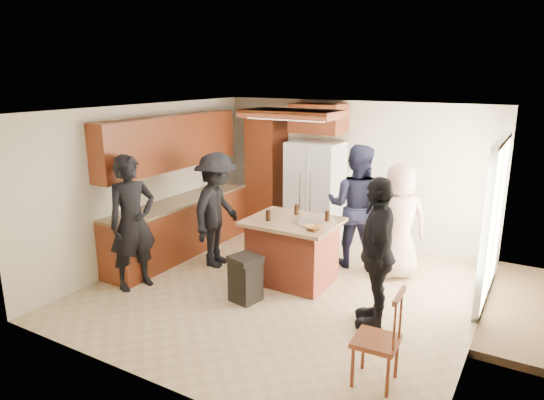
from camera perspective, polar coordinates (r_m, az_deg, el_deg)
The scene contains 12 objects.
person_front_left at distance 6.98m, azimuth -16.09°, elevation -2.58°, with size 0.69×0.51×1.90m, color black.
person_behind_left at distance 7.59m, azimuth 9.88°, elevation -0.74°, with size 0.94×0.58×1.93m, color #1A1C34.
person_behind_right at distance 7.30m, azimuth 14.65°, elevation -2.47°, with size 0.84×0.55×1.72m, color tan.
person_side_right at distance 5.85m, azimuth 12.23°, elevation -6.04°, with size 1.07×0.55×1.83m, color black.
person_counter at distance 7.55m, azimuth -6.51°, elevation -1.18°, with size 1.16×0.54×1.80m, color black.
left_cabinetry at distance 8.15m, azimuth -11.08°, elevation 0.23°, with size 0.64×3.00×2.30m.
back_wall_units at distance 8.98m, azimuth 0.81°, elevation 4.60°, with size 1.80×0.60×2.45m.
refrigerator at distance 8.66m, azimuth 5.06°, elevation 0.92°, with size 0.90×0.76×1.80m.
kitchen_island at distance 7.05m, azimuth 2.41°, elevation -5.92°, with size 1.28×1.03×0.93m.
island_items at distance 6.72m, azimuth 4.04°, elevation -2.55°, with size 0.91×0.71×0.15m.
trash_bin at distance 6.52m, azimuth -3.13°, elevation -9.16°, with size 0.45×0.45×0.63m.
spindle_chair at distance 4.96m, azimuth 12.39°, elevation -15.93°, with size 0.44×0.44×0.99m.
Camera 1 is at (3.01, -5.50, 2.95)m, focal length 32.00 mm.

